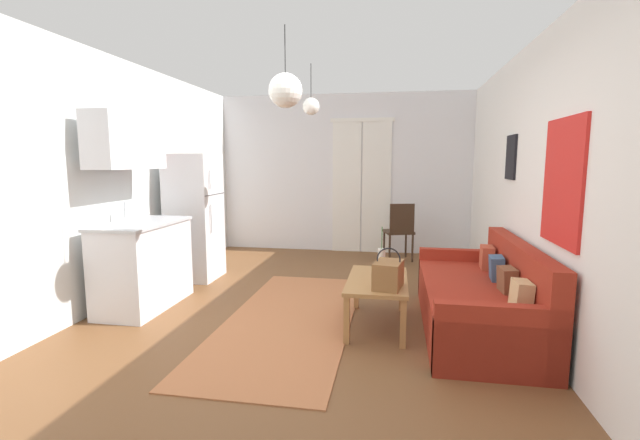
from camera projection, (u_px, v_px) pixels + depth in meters
ground_plane at (290, 344)px, 3.79m from camera, size 4.82×8.19×0.10m
wall_back at (344, 174)px, 7.35m from camera, size 4.42×0.13×2.66m
wall_right at (568, 190)px, 3.23m from camera, size 0.12×7.79×2.66m
wall_left at (61, 184)px, 3.97m from camera, size 0.12×7.79×2.66m
area_rug at (290, 319)px, 4.23m from camera, size 1.20×2.99×0.01m
couch at (484, 301)px, 3.95m from camera, size 0.90×2.03×0.81m
coffee_table at (377, 285)px, 4.02m from camera, size 0.55×1.00×0.45m
bamboo_vase at (381, 260)px, 4.25m from camera, size 0.07×0.07×0.46m
handbag at (388, 274)px, 3.72m from camera, size 0.27×0.36×0.35m
refrigerator at (195, 217)px, 5.64m from camera, size 0.61×0.62×1.64m
kitchen_counter at (140, 236)px, 4.52m from camera, size 0.59×1.11×2.02m
accent_chair at (400, 229)px, 6.66m from camera, size 0.51×0.50×0.90m
pendant_lamp_near at (285, 91)px, 3.61m from camera, size 0.29×0.29×0.67m
pendant_lamp_far at (311, 106)px, 5.02m from camera, size 0.20×0.20×0.58m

